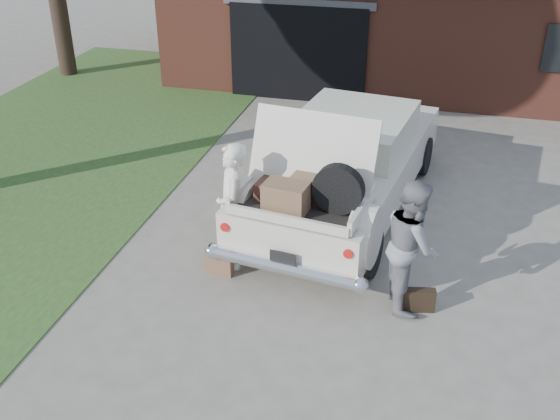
# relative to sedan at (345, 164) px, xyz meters

# --- Properties ---
(ground) EXTENTS (90.00, 90.00, 0.00)m
(ground) POSITION_rel_sedan_xyz_m (-0.48, -2.88, -0.79)
(ground) COLOR gray
(ground) RESTS_ON ground
(grass_strip) EXTENTS (6.00, 16.00, 0.02)m
(grass_strip) POSITION_rel_sedan_xyz_m (-5.98, 0.12, -0.78)
(grass_strip) COLOR #2D4C1E
(grass_strip) RESTS_ON ground
(house) EXTENTS (12.80, 7.80, 3.30)m
(house) POSITION_rel_sedan_xyz_m (0.50, 8.59, 0.88)
(house) COLOR brown
(house) RESTS_ON ground
(sedan) EXTENTS (2.79, 5.62, 2.16)m
(sedan) POSITION_rel_sedan_xyz_m (0.00, 0.00, 0.00)
(sedan) COLOR beige
(sedan) RESTS_ON ground
(woman_left) EXTENTS (0.65, 0.79, 1.85)m
(woman_left) POSITION_rel_sedan_xyz_m (-1.22, -2.04, 0.13)
(woman_left) COLOR white
(woman_left) RESTS_ON ground
(woman_right) EXTENTS (0.86, 1.00, 1.76)m
(woman_right) POSITION_rel_sedan_xyz_m (1.25, -2.36, 0.09)
(woman_right) COLOR gray
(woman_right) RESTS_ON ground
(suitcase_left) EXTENTS (0.40, 0.15, 0.30)m
(suitcase_left) POSITION_rel_sedan_xyz_m (-1.34, -2.36, -0.64)
(suitcase_left) COLOR #855C44
(suitcase_left) RESTS_ON ground
(suitcase_right) EXTENTS (0.43, 0.21, 0.32)m
(suitcase_right) POSITION_rel_sedan_xyz_m (1.42, -2.50, -0.64)
(suitcase_right) COLOR black
(suitcase_right) RESTS_ON ground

